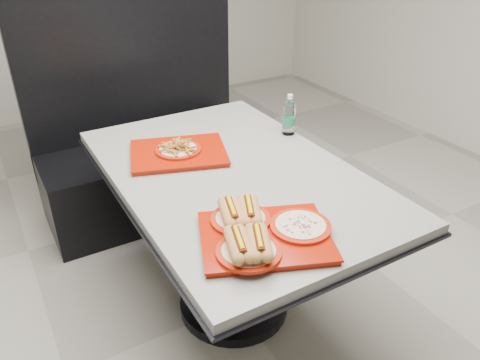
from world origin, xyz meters
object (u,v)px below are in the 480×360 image
diner_table (233,205)px  booth_bench (147,147)px  water_bottle (289,117)px  tray_far (178,151)px  tray_near (260,232)px

diner_table → booth_bench: bearing=90.0°
water_bottle → diner_table: bearing=-155.0°
diner_table → tray_far: bearing=120.2°
tray_near → tray_far: 0.69m
diner_table → tray_far: (-0.14, 0.24, 0.19)m
tray_near → tray_far: (0.02, 0.69, -0.01)m
booth_bench → tray_far: 0.94m
booth_bench → water_bottle: bearing=-65.5°
diner_table → tray_far: size_ratio=2.94×
water_bottle → tray_near: bearing=-131.3°
tray_near → water_bottle: bearing=48.7°
tray_far → booth_bench: bearing=80.9°
booth_bench → water_bottle: 1.08m
diner_table → water_bottle: bearing=25.0°
tray_near → tray_far: bearing=88.4°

